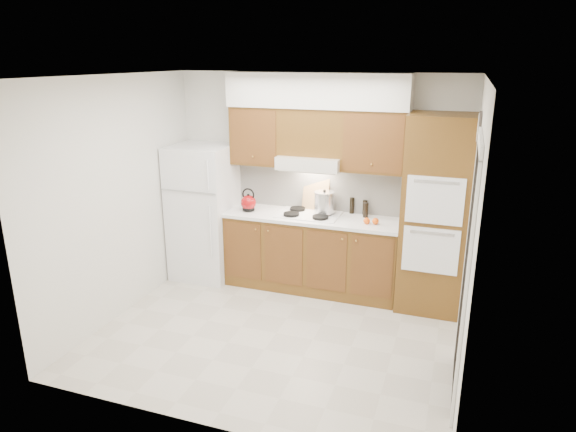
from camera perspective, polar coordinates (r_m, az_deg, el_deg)
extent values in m
plane|color=beige|center=(5.51, -1.31, -12.87)|extent=(3.60, 3.60, 0.00)
plane|color=white|center=(4.77, -1.52, 15.28)|extent=(3.60, 3.60, 0.00)
cube|color=silver|center=(6.36, 3.33, 3.92)|extent=(3.60, 0.02, 2.60)
cube|color=silver|center=(5.84, -18.21, 1.86)|extent=(0.02, 3.00, 2.60)
cube|color=silver|center=(4.70, 19.66, -1.96)|extent=(0.02, 3.00, 2.60)
cube|color=white|center=(6.67, -9.30, 0.43)|extent=(0.75, 0.72, 1.72)
cube|color=brown|center=(6.33, 2.67, -4.19)|extent=(2.11, 0.60, 0.90)
cube|color=white|center=(6.17, 2.70, -0.16)|extent=(2.13, 0.62, 0.04)
cube|color=white|center=(6.36, 3.49, 3.17)|extent=(2.11, 0.03, 0.56)
cube|color=brown|center=(5.88, 16.02, 0.13)|extent=(0.70, 0.65, 2.20)
cube|color=brown|center=(6.33, -3.31, 8.93)|extent=(0.63, 0.33, 0.70)
cube|color=brown|center=(5.94, 9.69, 8.17)|extent=(0.73, 0.33, 0.70)
cube|color=silver|center=(6.10, 2.56, 6.00)|extent=(0.75, 0.45, 0.15)
cube|color=brown|center=(6.10, 2.77, 9.33)|extent=(0.75, 0.33, 0.55)
cube|color=silver|center=(6.02, 3.26, 13.77)|extent=(2.13, 0.36, 0.40)
cube|color=white|center=(6.19, 2.31, 0.17)|extent=(0.74, 0.50, 0.01)
cube|color=black|center=(4.45, 19.16, -6.39)|extent=(0.02, 0.90, 2.10)
cylinder|color=#3F3833|center=(5.05, 20.49, 9.20)|extent=(0.02, 0.30, 0.30)
sphere|color=maroon|center=(6.34, -4.42, 1.48)|extent=(0.24, 0.24, 0.19)
cube|color=tan|center=(6.35, 3.11, 2.43)|extent=(0.34, 0.14, 0.44)
cylinder|color=silver|center=(6.17, 4.05, 1.50)|extent=(0.29, 0.29, 0.25)
cylinder|color=black|center=(6.28, 7.11, 1.17)|extent=(0.07, 0.07, 0.20)
cylinder|color=black|center=(6.25, 8.54, 0.95)|extent=(0.07, 0.07, 0.18)
cylinder|color=black|center=(6.15, 8.63, 0.65)|extent=(0.07, 0.07, 0.18)
sphere|color=#FF620D|center=(5.91, 9.70, -0.58)|extent=(0.10, 0.10, 0.08)
sphere|color=#FE560D|center=(5.91, 8.73, -0.54)|extent=(0.10, 0.10, 0.07)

